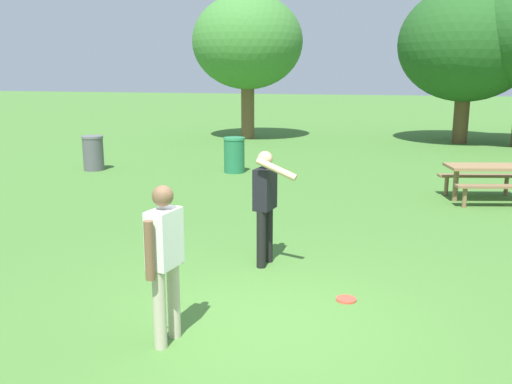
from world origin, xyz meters
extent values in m
plane|color=#447530|center=(0.00, 0.00, 0.00)|extent=(120.00, 120.00, 0.00)
cylinder|color=black|center=(-0.50, 1.91, 0.41)|extent=(0.13, 0.13, 0.82)
cylinder|color=black|center=(-0.54, 1.65, 0.41)|extent=(0.13, 0.13, 0.82)
cube|color=black|center=(-0.52, 1.78, 1.11)|extent=(0.28, 0.41, 0.58)
sphere|color=tan|center=(-0.52, 1.78, 1.53)|extent=(0.21, 0.21, 0.21)
cylinder|color=tan|center=(-0.48, 2.04, 1.06)|extent=(0.09, 0.09, 0.58)
cylinder|color=tan|center=(-0.29, 1.48, 1.45)|extent=(0.58, 0.18, 0.28)
cylinder|color=#B7AD93|center=(-0.93, -0.85, 0.41)|extent=(0.13, 0.13, 0.82)
cylinder|color=#B7AD93|center=(-0.89, -0.59, 0.41)|extent=(0.13, 0.13, 0.82)
cube|color=white|center=(-0.91, -0.72, 1.11)|extent=(0.28, 0.41, 0.58)
sphere|color=brown|center=(-0.91, -0.72, 1.53)|extent=(0.21, 0.21, 0.21)
cylinder|color=brown|center=(-0.95, -0.98, 1.06)|extent=(0.09, 0.09, 0.58)
cylinder|color=brown|center=(-0.87, -0.46, 1.06)|extent=(0.09, 0.09, 0.58)
cylinder|color=#E04733|center=(0.75, 0.80, 0.01)|extent=(0.24, 0.24, 0.03)
cube|color=olive|center=(3.08, 6.82, 0.74)|extent=(1.83, 1.15, 0.06)
cube|color=olive|center=(3.22, 6.26, 0.44)|extent=(1.71, 0.66, 0.05)
cube|color=olive|center=(2.94, 7.39, 0.44)|extent=(1.71, 0.66, 0.05)
cylinder|color=olive|center=(2.44, 6.66, 0.35)|extent=(0.11, 0.11, 0.71)
cylinder|color=olive|center=(2.58, 6.10, 0.21)|extent=(0.09, 0.09, 0.41)
cylinder|color=olive|center=(2.30, 7.23, 0.21)|extent=(0.09, 0.09, 0.41)
cylinder|color=olive|center=(3.58, 7.54, 0.21)|extent=(0.09, 0.09, 0.41)
cylinder|color=#237047|center=(-3.11, 8.67, 0.45)|extent=(0.56, 0.56, 0.90)
cylinder|color=#2E8657|center=(-3.11, 8.67, 0.93)|extent=(0.59, 0.59, 0.06)
cylinder|color=#515156|center=(-7.01, 8.00, 0.45)|extent=(0.56, 0.56, 0.90)
cylinder|color=slate|center=(-7.01, 8.00, 0.93)|extent=(0.59, 0.59, 0.06)
cylinder|color=brown|center=(-4.86, 16.21, 1.32)|extent=(0.54, 0.54, 2.64)
ellipsoid|color=#3D7A33|center=(-4.86, 16.21, 3.84)|extent=(4.38, 4.38, 3.72)
cylinder|color=brown|center=(3.40, 16.90, 1.16)|extent=(0.56, 0.56, 2.33)
ellipsoid|color=#21511E|center=(3.40, 16.90, 3.71)|extent=(5.03, 5.03, 4.27)
camera|label=1|loc=(1.30, -5.49, 2.72)|focal=38.64mm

